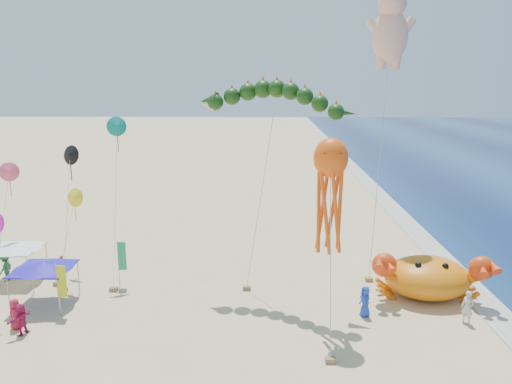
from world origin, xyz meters
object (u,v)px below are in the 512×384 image
Objects in this scene: cherub_kite at (391,26)px; canopy_white at (16,246)px; dragon_kite at (272,103)px; canopy_blue at (43,265)px; octopus_kite at (330,187)px; crab_inflatable at (428,276)px.

canopy_white is (-25.08, -4.28, -14.37)m from cherub_kite.
dragon_kite is 16.74m from canopy_blue.
canopy_blue is at bearing -169.75° from dragon_kite.
cherub_kite is at bearing 9.68° from canopy_white.
cherub_kite is 27.12m from canopy_blue.
canopy_blue is 4.94m from canopy_white.
dragon_kite is 0.67× the size of cherub_kite.
dragon_kite reaches higher than canopy_blue.
canopy_blue is (-21.63, -7.82, -14.37)m from cherub_kite.
cherub_kite is 1.87× the size of octopus_kite.
cherub_kite is (8.03, 5.36, 4.92)m from dragon_kite.
octopus_kite reaches higher than crab_inflatable.
crab_inflatable is 0.69× the size of octopus_kite.
dragon_kite is 10.84m from cherub_kite.
canopy_blue is at bearing 172.19° from octopus_kite.
crab_inflatable is 23.39m from canopy_blue.
crab_inflatable is 10.02m from octopus_kite.
canopy_blue is 1.06× the size of canopy_white.
octopus_kite is 17.61m from canopy_blue.
octopus_kite is (3.02, -4.74, -4.08)m from dragon_kite.
crab_inflatable is 2.04× the size of canopy_blue.
crab_inflatable is 14.35m from dragon_kite.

